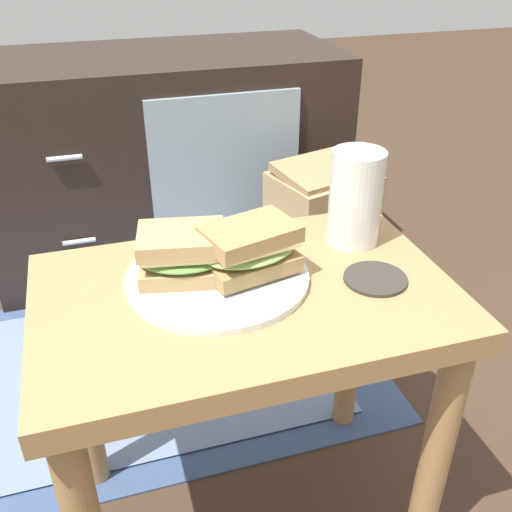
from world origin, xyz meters
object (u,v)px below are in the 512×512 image
Objects in this scene: sandwich_front at (183,254)px; coaster at (375,279)px; sandwich_back at (250,248)px; beer_glass at (355,200)px; paper_bag at (320,242)px; tv_cabinet at (166,159)px; plate at (217,277)px.

sandwich_front reaches higher than coaster.
sandwich_back is 0.19m from beer_glass.
paper_bag is (0.33, 0.50, -0.31)m from sandwich_back.
sandwich_front is at bearing -96.98° from tv_cabinet.
tv_cabinet is at bearing 100.27° from beer_glass.
paper_bag is (0.37, 0.49, -0.27)m from plate.
coaster is at bearing -106.34° from paper_bag.
sandwich_back is at bearing -122.94° from paper_bag.
plate is 0.63× the size of paper_bag.
beer_glass is (0.27, 0.04, 0.03)m from sandwich_front.
sandwich_back is (0.04, -0.01, 0.04)m from plate.
beer_glass reaches higher than paper_bag.
sandwich_front is at bearing 166.23° from plate.
sandwich_front is 0.97× the size of beer_glass.
sandwich_front is 0.27m from coaster.
beer_glass is at bearing -79.73° from tv_cabinet.
beer_glass is at bearing -108.26° from paper_bag.
paper_bag is (0.16, 0.56, -0.27)m from coaster.
plate is at bearing -126.91° from paper_bag.
coaster is at bearing -81.82° from tv_cabinet.
sandwich_back is 1.02× the size of beer_glass.
plate is 0.24m from beer_glass.
paper_bag is at bearing 57.06° from sandwich_back.
coaster is at bearing -16.66° from sandwich_front.
plate is 0.22m from coaster.
plate reaches higher than paper_bag.
sandwich_back is at bearing 161.81° from coaster.
beer_glass is 1.65× the size of coaster.
sandwich_back reaches higher than plate.
sandwich_back is at bearing -13.77° from plate.
beer_glass is at bearing 11.99° from plate.
beer_glass is 0.36× the size of paper_bag.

